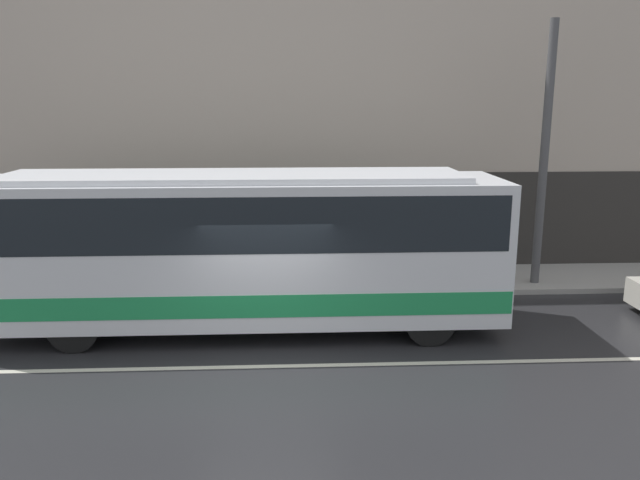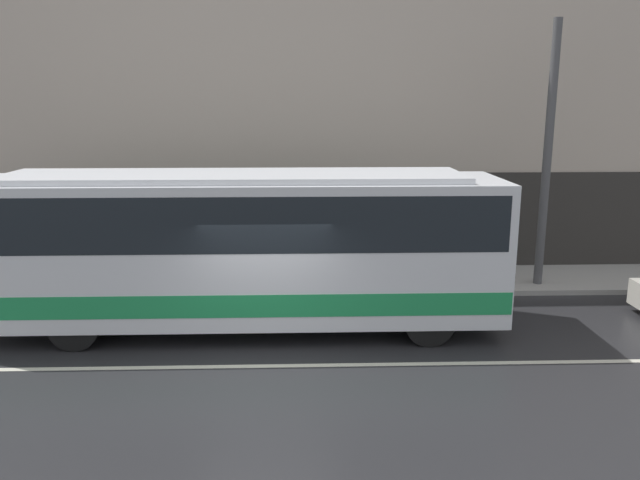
{
  "view_description": "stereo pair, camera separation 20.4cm",
  "coord_description": "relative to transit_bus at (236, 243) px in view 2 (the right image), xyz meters",
  "views": [
    {
      "loc": [
        0.45,
        -10.65,
        4.76
      ],
      "look_at": [
        1.08,
        2.0,
        1.92
      ],
      "focal_mm": 35.0,
      "sensor_mm": 36.0,
      "label": 1
    },
    {
      "loc": [
        0.66,
        -10.66,
        4.76
      ],
      "look_at": [
        1.08,
        2.0,
        1.92
      ],
      "focal_mm": 35.0,
      "sensor_mm": 36.0,
      "label": 2
    }
  ],
  "objects": [
    {
      "name": "ground_plane",
      "position": [
        0.66,
        -2.0,
        -1.87
      ],
      "size": [
        60.0,
        60.0,
        0.0
      ],
      "primitive_type": "plane",
      "color": "#262628"
    },
    {
      "name": "sidewalk",
      "position": [
        0.66,
        3.25,
        -1.8
      ],
      "size": [
        60.0,
        2.49,
        0.13
      ],
      "color": "#A09E99",
      "rests_on": "ground_plane"
    },
    {
      "name": "building_facade",
      "position": [
        0.66,
        4.63,
        3.93
      ],
      "size": [
        60.0,
        0.35,
        12.0
      ],
      "color": "#B7A899",
      "rests_on": "ground_plane"
    },
    {
      "name": "lane_stripe",
      "position": [
        0.66,
        -2.0,
        -1.86
      ],
      "size": [
        54.0,
        0.14,
        0.01
      ],
      "color": "beige",
      "rests_on": "ground_plane"
    },
    {
      "name": "transit_bus",
      "position": [
        0.0,
        0.0,
        0.0
      ],
      "size": [
        10.95,
        2.51,
        3.32
      ],
      "color": "silver",
      "rests_on": "ground_plane"
    },
    {
      "name": "utility_pole_near",
      "position": [
        7.46,
        2.64,
        1.54
      ],
      "size": [
        0.21,
        0.21,
        6.54
      ],
      "color": "#4C4C4F",
      "rests_on": "sidewalk"
    },
    {
      "name": "pedestrian_waiting",
      "position": [
        -0.29,
        3.54,
        -0.91
      ],
      "size": [
        0.36,
        0.36,
        1.75
      ],
      "color": "#1E5933",
      "rests_on": "sidewalk"
    }
  ]
}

